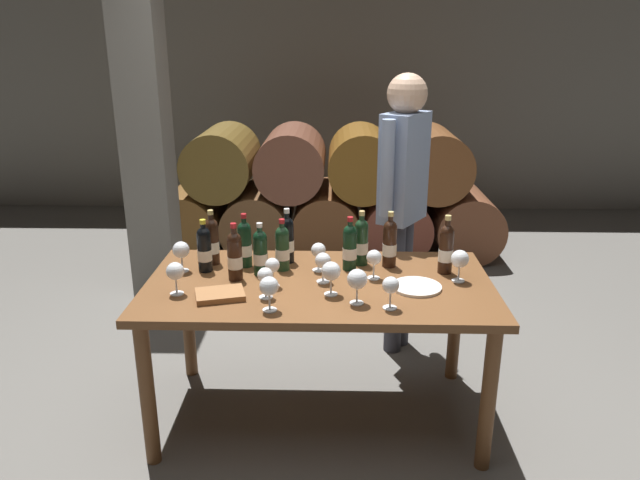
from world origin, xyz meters
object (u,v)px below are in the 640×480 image
(wine_glass_3, at_px, (460,260))
(wine_glass_9, at_px, (318,251))
(serving_plate, at_px, (416,287))
(wine_bottle_3, at_px, (390,243))
(wine_bottle_7, at_px, (235,255))
(wine_glass_1, at_px, (391,286))
(wine_bottle_4, at_px, (287,239))
(wine_glass_11, at_px, (181,251))
(wine_glass_6, at_px, (331,272))
(wine_bottle_2, at_px, (282,248))
(wine_bottle_0, at_px, (446,248))
(wine_bottle_10, at_px, (350,247))
(wine_glass_0, at_px, (272,267))
(wine_bottle_9, at_px, (361,241))
(wine_glass_4, at_px, (175,272))
(sommelier_presenting, at_px, (403,190))
(wine_bottle_5, at_px, (204,249))
(tasting_notebook, at_px, (220,295))
(wine_bottle_1, at_px, (212,241))
(wine_glass_5, at_px, (374,258))
(wine_glass_8, at_px, (269,287))
(wine_bottle_8, at_px, (260,252))
(wine_glass_7, at_px, (323,262))
(wine_bottle_6, at_px, (245,244))
(wine_glass_2, at_px, (265,277))
(wine_glass_10, at_px, (357,280))

(wine_glass_3, relative_size, wine_glass_9, 1.08)
(serving_plate, bearing_deg, wine_bottle_3, 110.44)
(wine_bottle_3, relative_size, wine_bottle_7, 1.02)
(wine_glass_1, relative_size, wine_glass_9, 1.00)
(wine_bottle_4, distance_m, serving_plate, 0.74)
(wine_bottle_3, bearing_deg, wine_glass_11, -174.77)
(wine_glass_6, height_order, serving_plate, wine_glass_6)
(wine_bottle_4, xyz_separation_m, wine_glass_6, (0.24, -0.42, -0.01))
(wine_bottle_2, height_order, wine_glass_9, wine_bottle_2)
(wine_bottle_0, bearing_deg, wine_glass_6, -153.22)
(wine_bottle_10, bearing_deg, wine_glass_0, -147.63)
(wine_bottle_9, relative_size, wine_glass_0, 2.01)
(wine_bottle_2, height_order, wine_glass_3, wine_bottle_2)
(wine_bottle_3, relative_size, wine_glass_4, 1.89)
(serving_plate, xyz_separation_m, sommelier_presenting, (0.01, 0.82, 0.28))
(wine_bottle_5, bearing_deg, tasting_notebook, -67.69)
(wine_bottle_0, bearing_deg, wine_glass_3, -66.62)
(wine_bottle_1, height_order, tasting_notebook, wine_bottle_1)
(wine_bottle_5, xyz_separation_m, wine_bottle_9, (0.80, 0.12, 0.01))
(sommelier_presenting, bearing_deg, wine_glass_5, -106.62)
(wine_bottle_3, xyz_separation_m, wine_glass_5, (-0.09, -0.17, -0.02))
(wine_glass_4, distance_m, wine_glass_5, 0.96)
(wine_bottle_10, relative_size, wine_glass_0, 1.94)
(wine_glass_5, bearing_deg, wine_glass_8, -141.48)
(wine_glass_1, bearing_deg, wine_glass_11, 157.77)
(wine_bottle_5, xyz_separation_m, wine_bottle_7, (0.17, -0.11, 0.01))
(wine_glass_1, distance_m, wine_glass_5, 0.35)
(wine_bottle_2, distance_m, wine_bottle_8, 0.13)
(wine_bottle_8, height_order, wine_glass_4, wine_bottle_8)
(wine_bottle_3, height_order, wine_glass_6, wine_bottle_3)
(wine_glass_6, relative_size, wine_glass_7, 1.07)
(wine_bottle_7, bearing_deg, wine_bottle_6, 83.13)
(wine_glass_2, height_order, sommelier_presenting, sommelier_presenting)
(wine_bottle_1, distance_m, wine_glass_10, 0.89)
(wine_glass_4, relative_size, wine_glass_9, 1.05)
(wine_glass_5, bearing_deg, wine_bottle_5, 174.50)
(wine_bottle_0, height_order, wine_bottle_5, wine_bottle_0)
(wine_bottle_3, relative_size, tasting_notebook, 1.35)
(wine_bottle_4, height_order, wine_bottle_8, wine_bottle_4)
(wine_bottle_2, relative_size, tasting_notebook, 1.24)
(wine_bottle_2, height_order, wine_glass_7, wine_bottle_2)
(wine_bottle_3, height_order, wine_bottle_10, wine_bottle_3)
(wine_glass_10, bearing_deg, wine_bottle_10, 93.24)
(wine_glass_5, bearing_deg, serving_plate, -30.41)
(wine_bottle_0, height_order, wine_glass_4, wine_bottle_0)
(wine_glass_0, bearing_deg, wine_bottle_9, 35.73)
(tasting_notebook, bearing_deg, wine_bottle_6, 65.81)
(tasting_notebook, bearing_deg, wine_bottle_3, 11.59)
(wine_bottle_8, relative_size, wine_glass_6, 1.67)
(wine_bottle_4, height_order, wine_glass_9, wine_bottle_4)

